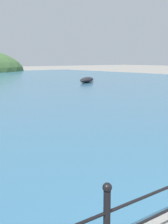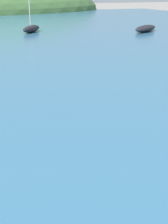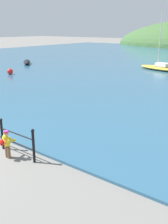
{
  "view_description": "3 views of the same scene",
  "coord_description": "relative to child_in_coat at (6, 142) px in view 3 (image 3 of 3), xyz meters",
  "views": [
    {
      "loc": [
        -4.37,
        -1.12,
        2.69
      ],
      "look_at": [
        2.3,
        7.23,
        0.86
      ],
      "focal_mm": 50.0,
      "sensor_mm": 36.0,
      "label": 1
    },
    {
      "loc": [
        1.23,
        0.61,
        3.55
      ],
      "look_at": [
        3.58,
        6.43,
        1.12
      ],
      "focal_mm": 50.0,
      "sensor_mm": 36.0,
      "label": 2
    },
    {
      "loc": [
        9.36,
        -3.74,
        4.34
      ],
      "look_at": [
        3.24,
        4.2,
        1.1
      ],
      "focal_mm": 42.0,
      "sensor_mm": 36.0,
      "label": 3
    }
  ],
  "objects": [
    {
      "name": "mooring_buoy",
      "position": [
        -13.58,
        10.47,
        -0.23
      ],
      "size": [
        0.55,
        0.55,
        0.55
      ],
      "primitive_type": "sphere",
      "color": "red",
      "rests_on": "water"
    },
    {
      "name": "boat_blue_hull",
      "position": [
        -18.09,
        16.4,
        -0.25
      ],
      "size": [
        2.89,
        2.67,
        0.51
      ],
      "color": "black",
      "rests_on": "water"
    },
    {
      "name": "child_in_coat",
      "position": [
        0.0,
        0.0,
        0.0
      ],
      "size": [
        0.38,
        0.53,
        1.0
      ],
      "color": "brown",
      "rests_on": "ground"
    },
    {
      "name": "boat_far_right",
      "position": [
        -3.39,
        21.81,
        -0.24
      ],
      "size": [
        5.17,
        2.92,
        5.8
      ],
      "color": "gold",
      "rests_on": "water"
    }
  ]
}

